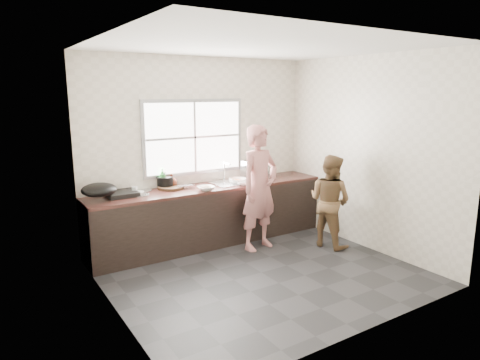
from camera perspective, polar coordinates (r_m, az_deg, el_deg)
floor at (r=5.44m, az=2.87°, el=-12.26°), size 3.60×3.20×0.01m
ceiling at (r=5.00m, az=3.20°, el=17.46°), size 3.60×3.20×0.01m
wall_back at (r=6.40m, az=-5.38°, el=3.99°), size 3.60×0.01×2.70m
wall_left at (r=4.27m, az=-17.10°, el=-0.33°), size 0.01×3.20×2.70m
wall_right at (r=6.26m, az=16.63°, el=3.38°), size 0.01×3.20×2.70m
wall_front at (r=3.88m, az=16.95°, el=-1.51°), size 3.60×0.01×2.70m
cabinet at (r=6.32m, az=-3.90°, el=-4.79°), size 3.60×0.62×0.82m
countertop at (r=6.22m, az=-3.96°, el=-0.99°), size 3.60×0.64×0.04m
sink at (r=6.38m, az=-1.20°, el=-0.40°), size 0.55×0.45×0.02m
faucet at (r=6.52m, az=-2.12°, el=1.15°), size 0.02×0.02×0.30m
window_frame at (r=6.32m, az=-6.16°, el=5.71°), size 1.60×0.05×1.10m
window_glazing at (r=6.30m, az=-6.06°, el=5.69°), size 1.50×0.01×1.00m
woman at (r=6.01m, az=2.60°, el=-1.59°), size 0.66×0.50×1.64m
person_side at (r=6.26m, az=11.87°, el=-2.73°), size 0.64×0.75×1.34m
cutting_board at (r=6.10m, az=-9.22°, el=-0.99°), size 0.45×0.45×0.04m
cleaver at (r=6.08m, az=-7.31°, el=-0.73°), size 0.23×0.13×0.01m
bowl_mince at (r=5.94m, az=-4.56°, el=-1.11°), size 0.24×0.24×0.06m
bowl_crabs at (r=6.36m, az=-0.33°, el=-0.19°), size 0.21×0.21×0.06m
bowl_held at (r=6.24m, az=0.35°, el=-0.42°), size 0.25×0.25×0.07m
black_pot at (r=6.14m, az=-9.93°, el=-0.31°), size 0.30×0.30×0.16m
plate_food at (r=5.95m, az=-13.65°, el=-1.60°), size 0.22×0.22×0.02m
bottle_green at (r=6.12m, az=-10.30°, el=0.23°), size 0.12×0.12×0.29m
bottle_brown_tall at (r=6.14m, az=-9.96°, el=-0.09°), size 0.11×0.11×0.21m
bottle_brown_short at (r=6.18m, az=-9.09°, el=-0.10°), size 0.19×0.19×0.19m
glass_jar at (r=5.86m, az=-13.87°, el=-1.38°), size 0.07×0.07×0.10m
burner at (r=5.82m, az=-15.49°, el=-1.77°), size 0.39×0.39×0.06m
wok at (r=5.61m, az=-18.28°, el=-1.25°), size 0.48×0.48×0.17m
dish_rack at (r=6.77m, az=1.94°, el=1.46°), size 0.41×0.31×0.28m
pot_lid_left at (r=5.80m, az=-13.15°, el=-1.94°), size 0.32×0.32×0.01m
pot_lid_right at (r=6.04m, az=-12.95°, el=-1.38°), size 0.27×0.27×0.01m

